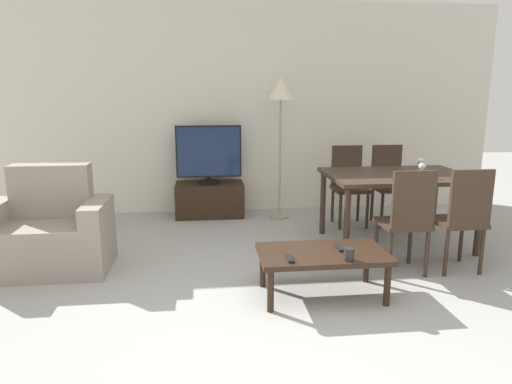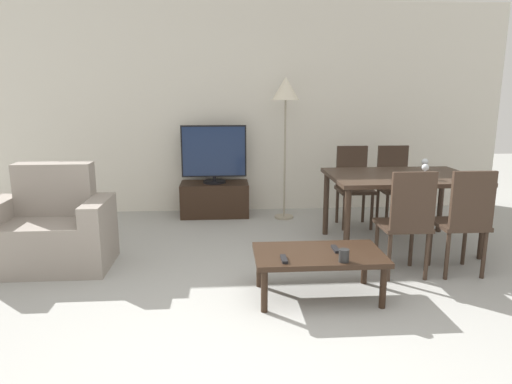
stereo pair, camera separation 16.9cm
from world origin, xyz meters
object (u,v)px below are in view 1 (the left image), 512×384
object	(u,v)px
dining_chair_near	(407,217)
dining_chair_far_left	(348,181)
tv	(209,154)
armchair	(49,234)
wine_glass_left	(420,162)
dining_table	(397,181)
remote_secondary	(339,248)
floor_lamp	(281,96)
wine_glass_center	(422,167)
coffee_table	(323,257)
dining_chair_near_right	(462,215)
dining_chair_far	(389,180)
cup_white_near	(349,254)
tv_stand	(210,199)
remote_primary	(289,259)

from	to	relation	value
dining_chair_near	dining_chair_far_left	distance (m)	1.61
tv	dining_chair_far_left	bearing A→B (deg)	-17.67
armchair	wine_glass_left	xyz separation A→B (m)	(3.64, 0.44, 0.52)
dining_chair_far_left	wine_glass_left	bearing A→B (deg)	-52.20
dining_table	armchair	bearing A→B (deg)	-174.34
dining_chair_near	remote_secondary	size ratio (longest dim) A/B	6.25
floor_lamp	wine_glass_center	xyz separation A→B (m)	(1.17, -1.38, -0.67)
dining_chair_near	remote_secondary	world-z (taller)	dining_chair_near
coffee_table	dining_chair_near_right	bearing A→B (deg)	14.27
wine_glass_left	tv	bearing A→B (deg)	150.88
dining_chair_far	floor_lamp	world-z (taller)	floor_lamp
dining_table	cup_white_near	world-z (taller)	dining_table
tv	dining_chair_far	xyz separation A→B (m)	(2.16, -0.53, -0.28)
dining_chair_far	dining_chair_far_left	bearing A→B (deg)	180.00
tv_stand	dining_chair_near_right	size ratio (longest dim) A/B	0.92
armchair	dining_chair_far	world-z (taller)	dining_chair_far
tv	coffee_table	size ratio (longest dim) A/B	0.83
dining_chair_far	remote_secondary	size ratio (longest dim) A/B	6.25
dining_table	wine_glass_center	distance (m)	0.33
dining_chair_near_right	dining_table	bearing A→B (deg)	107.25
armchair	wine_glass_left	size ratio (longest dim) A/B	7.23
tv	wine_glass_center	world-z (taller)	tv
remote_secondary	floor_lamp	bearing A→B (deg)	92.54
dining_chair_far	wine_glass_center	xyz separation A→B (m)	(-0.11, -1.04, 0.33)
dining_table	remote_secondary	size ratio (longest dim) A/B	9.55
armchair	wine_glass_center	world-z (taller)	armchair
floor_lamp	remote_secondary	distance (m)	2.53
dining_chair_near_right	cup_white_near	bearing A→B (deg)	-155.20
remote_primary	cup_white_near	xyz separation A→B (m)	(0.43, -0.06, 0.04)
dining_chair_near	dining_chair_near_right	distance (m)	0.50
dining_chair_far_left	cup_white_near	size ratio (longest dim) A/B	9.90
armchair	wine_glass_left	distance (m)	3.71
armchair	coffee_table	xyz separation A→B (m)	(2.28, -0.81, -0.01)
dining_chair_far	dining_chair_far_left	distance (m)	0.50
tv	floor_lamp	distance (m)	1.15
armchair	wine_glass_center	distance (m)	3.53
floor_lamp	cup_white_near	size ratio (longest dim) A/B	18.40
floor_lamp	wine_glass_left	xyz separation A→B (m)	(1.32, -1.04, -0.67)
wine_glass_left	dining_table	bearing A→B (deg)	-158.84
coffee_table	remote_primary	distance (m)	0.33
dining_chair_far_left	armchair	bearing A→B (deg)	-159.83
dining_table	remote_secondary	xyz separation A→B (m)	(-0.93, -1.10, -0.30)
cup_white_near	remote_primary	bearing A→B (deg)	171.92
remote_primary	cup_white_near	size ratio (longest dim) A/B	1.58
dining_chair_near_right	dining_chair_near	bearing A→B (deg)	180.00
dining_chair_far_left	wine_glass_center	xyz separation A→B (m)	(0.39, -1.04, 0.33)
tv	dining_chair_far_left	world-z (taller)	tv
armchair	dining_chair_far_left	xyz separation A→B (m)	(3.10, 1.14, 0.19)
tv_stand	dining_table	world-z (taller)	dining_table
remote_secondary	wine_glass_center	bearing A→B (deg)	39.16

